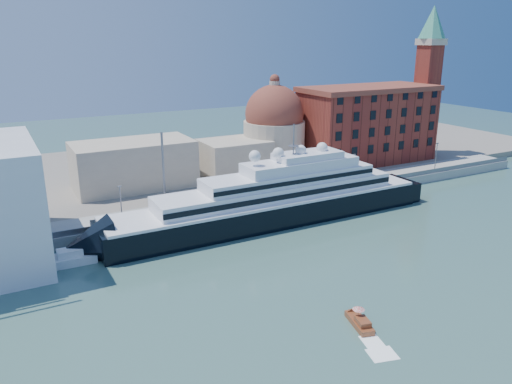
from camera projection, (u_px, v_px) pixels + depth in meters
ground at (329, 262)px, 91.46m from camera, size 400.00×400.00×0.00m
quay at (245, 204)px, 119.66m from camera, size 180.00×10.00×2.50m
land at (185, 167)px, 154.20m from camera, size 260.00×72.00×2.00m
quay_fence at (254, 201)px, 115.33m from camera, size 180.00×0.10×1.20m
superyacht at (261, 205)px, 108.73m from camera, size 84.43×11.70×25.23m
service_barge at (59, 261)px, 89.91m from camera, size 13.28×4.61×2.97m
water_taxi at (360, 322)px, 71.00m from camera, size 3.45×6.32×2.86m
warehouse at (367, 124)px, 154.61m from camera, size 43.00×19.00×23.25m
campanile at (428, 72)px, 161.03m from camera, size 8.40×8.40×47.00m
church at (227, 144)px, 139.62m from camera, size 66.00×18.00×25.50m
lamp_posts at (197, 178)px, 109.91m from camera, size 120.80×2.40×18.00m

